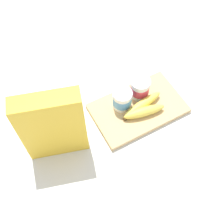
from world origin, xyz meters
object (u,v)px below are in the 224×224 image
at_px(yogurt_cup_back, 140,88).
at_px(banana_bunch, 144,108).
at_px(yogurt_cup_front, 122,99).
at_px(cutting_board, 138,108).
at_px(cereal_box, 53,126).

distance_m(yogurt_cup_back, banana_bunch, 0.08).
relative_size(yogurt_cup_front, banana_bunch, 0.45).
relative_size(cutting_board, yogurt_cup_front, 4.22).
distance_m(cutting_board, banana_bunch, 0.04).
bearing_deg(yogurt_cup_back, cereal_box, -172.80).
distance_m(cutting_board, cereal_box, 0.35).
xyz_separation_m(cutting_board, banana_bunch, (0.01, -0.02, 0.03)).
height_order(cereal_box, yogurt_cup_back, cereal_box).
relative_size(yogurt_cup_front, yogurt_cup_back, 0.97).
bearing_deg(cutting_board, cereal_box, 179.51).
bearing_deg(cereal_box, yogurt_cup_front, -156.24).
bearing_deg(yogurt_cup_back, yogurt_cup_front, -171.57).
height_order(cutting_board, yogurt_cup_back, yogurt_cup_back).
height_order(yogurt_cup_front, yogurt_cup_back, yogurt_cup_back).
height_order(cereal_box, yogurt_cup_front, cereal_box).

